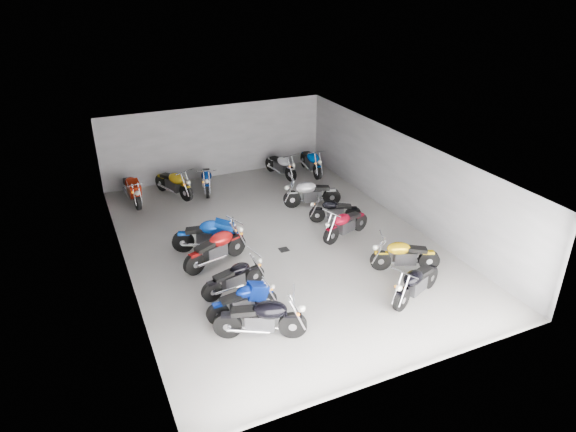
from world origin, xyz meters
name	(u,v)px	position (x,y,z in m)	size (l,w,h in m)	color
ground	(278,243)	(0.00, 0.00, 0.00)	(14.00, 14.00, 0.00)	gray
wall_back	(216,141)	(0.00, 7.00, 1.60)	(10.00, 0.10, 3.20)	gray
wall_left	(122,230)	(-5.00, 0.00, 1.60)	(0.10, 14.00, 3.20)	gray
wall_right	(403,178)	(5.00, 0.00, 1.60)	(0.10, 14.00, 3.20)	gray
ceiling	(277,154)	(0.00, 0.00, 3.22)	(10.00, 14.00, 0.04)	black
drain_grate	(284,250)	(0.00, -0.50, 0.01)	(0.32, 0.32, 0.01)	black
motorcycle_left_a	(261,319)	(-2.34, -4.38, 0.58)	(2.25, 1.14, 1.06)	black
motorcycle_left_b	(243,301)	(-2.46, -3.35, 0.48)	(2.02, 0.41, 0.89)	black
motorcycle_left_c	(234,278)	(-2.31, -2.18, 0.49)	(2.03, 0.57, 0.90)	black
motorcycle_left_d	(216,248)	(-2.32, -0.45, 0.57)	(2.27, 0.95, 1.04)	black
motorcycle_left_e	(209,236)	(-2.29, 0.47, 0.57)	(2.28, 0.98, 1.04)	black
motorcycle_right_a	(416,283)	(2.29, -4.61, 0.54)	(2.12, 1.00, 0.98)	black
motorcycle_right_b	(404,255)	(2.92, -3.18, 0.52)	(2.05, 1.00, 0.96)	black
motorcycle_right_d	(345,224)	(2.32, -0.56, 0.52)	(2.08, 0.81, 0.95)	black
motorcycle_right_e	(335,210)	(2.56, 0.65, 0.47)	(1.85, 0.86, 0.86)	black
motorcycle_right_f	(311,193)	(2.39, 2.25, 0.55)	(2.25, 0.75, 1.01)	black
motorcycle_back_a	(132,189)	(-4.00, 5.52, 0.57)	(0.51, 2.36, 1.04)	black
motorcycle_back_b	(174,183)	(-2.32, 5.49, 0.56)	(1.11, 2.17, 1.02)	black
motorcycle_back_c	(207,179)	(-0.94, 5.42, 0.53)	(0.70, 2.15, 0.96)	black
motorcycle_back_e	(281,165)	(2.58, 5.69, 0.53)	(0.65, 2.17, 0.97)	black
motorcycle_back_f	(311,162)	(4.00, 5.48, 0.57)	(0.52, 2.36, 1.04)	black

